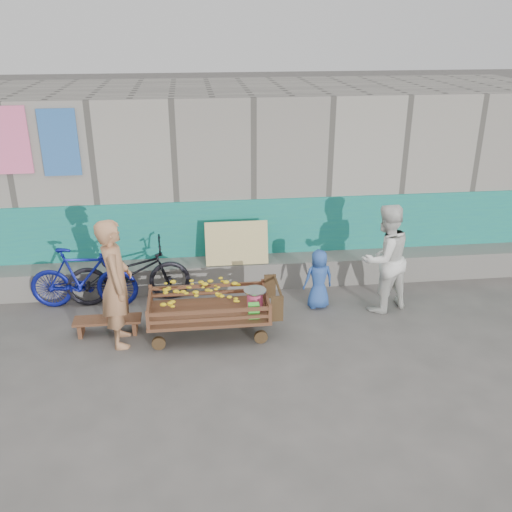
{
  "coord_description": "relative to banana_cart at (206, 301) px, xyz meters",
  "views": [
    {
      "loc": [
        -0.39,
        -6.19,
        4.17
      ],
      "look_at": [
        0.49,
        1.2,
        1.0
      ],
      "focal_mm": 40.0,
      "sensor_mm": 36.0,
      "label": 1
    }
  ],
  "objects": [
    {
      "name": "bench",
      "position": [
        -1.39,
        0.21,
        -0.35
      ],
      "size": [
        0.93,
        0.28,
        0.23
      ],
      "color": "#552F1A",
      "rests_on": "ground"
    },
    {
      "name": "banana_cart",
      "position": [
        0.0,
        0.0,
        0.0
      ],
      "size": [
        1.82,
        0.83,
        0.78
      ],
      "color": "#552F1A",
      "rests_on": "ground"
    },
    {
      "name": "bicycle_blue",
      "position": [
        -1.81,
        1.05,
        -0.03
      ],
      "size": [
        1.67,
        0.62,
        0.98
      ],
      "primitive_type": "imported",
      "rotation": [
        0.0,
        0.0,
        1.47
      ],
      "color": "navy",
      "rests_on": "ground"
    },
    {
      "name": "child",
      "position": [
        1.72,
        0.65,
        -0.06
      ],
      "size": [
        0.49,
        0.36,
        0.93
      ],
      "primitive_type": "imported",
      "rotation": [
        0.0,
        0.0,
        3.28
      ],
      "color": "#2A509F",
      "rests_on": "ground"
    },
    {
      "name": "ground",
      "position": [
        0.25,
        -0.8,
        -0.53
      ],
      "size": [
        80.0,
        80.0,
        0.0
      ],
      "primitive_type": "plane",
      "color": "#4D4B46",
      "rests_on": "ground"
    },
    {
      "name": "bicycle_dark",
      "position": [
        -1.15,
        1.15,
        -0.03
      ],
      "size": [
        1.92,
        0.79,
        0.99
      ],
      "primitive_type": "imported",
      "rotation": [
        0.0,
        0.0,
        1.64
      ],
      "color": "black",
      "rests_on": "ground"
    },
    {
      "name": "vendor_man",
      "position": [
        -1.18,
        -0.05,
        0.37
      ],
      "size": [
        0.5,
        0.69,
        1.78
      ],
      "primitive_type": "imported",
      "rotation": [
        0.0,
        0.0,
        1.68
      ],
      "color": "#B47D54",
      "rests_on": "ground"
    },
    {
      "name": "woman",
      "position": [
        2.67,
        0.48,
        0.31
      ],
      "size": [
        0.99,
        0.89,
        1.67
      ],
      "primitive_type": "imported",
      "rotation": [
        0.0,
        0.0,
        3.53
      ],
      "color": "white",
      "rests_on": "ground"
    },
    {
      "name": "building_wall",
      "position": [
        0.25,
        3.25,
        0.94
      ],
      "size": [
        12.0,
        3.5,
        3.0
      ],
      "color": "gray",
      "rests_on": "ground"
    }
  ]
}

